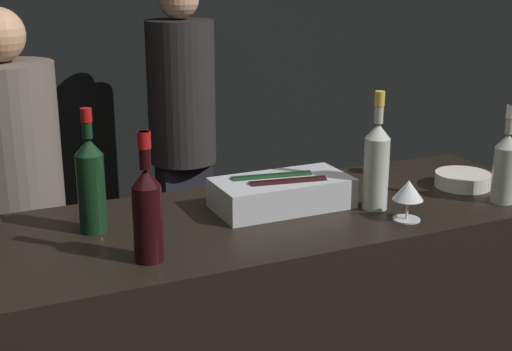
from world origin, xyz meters
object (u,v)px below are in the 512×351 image
ice_bin_with_bottles (281,192)px  red_wine_bottle_burgundy (91,182)px  wine_glass (408,192)px  red_wine_bottle_tall (147,210)px  white_wine_bottle (505,165)px  rose_wine_bottle (377,163)px  person_blond_tee (14,199)px  person_in_hoodie (182,129)px  bowl_white (463,179)px  candle_votive (374,165)px

ice_bin_with_bottles → red_wine_bottle_burgundy: 0.60m
wine_glass → red_wine_bottle_tall: 0.81m
white_wine_bottle → red_wine_bottle_tall: bearing=178.9°
rose_wine_bottle → white_wine_bottle: bearing=-16.5°
ice_bin_with_bottles → person_blond_tee: bearing=127.5°
red_wine_bottle_tall → person_in_hoodie: person_in_hoodie is taller
bowl_white → red_wine_bottle_burgundy: bearing=175.1°
wine_glass → person_blond_tee: size_ratio=0.08×
candle_votive → red_wine_bottle_tall: (-1.00, -0.44, 0.11)m
person_in_hoodie → person_blond_tee: size_ratio=1.05×
white_wine_bottle → person_blond_tee: 1.88m
bowl_white → rose_wine_bottle: (-0.41, -0.06, 0.12)m
red_wine_bottle_burgundy → person_blond_tee: person_blond_tee is taller
bowl_white → person_blond_tee: size_ratio=0.11×
bowl_white → candle_votive: (-0.18, 0.28, 0.00)m
ice_bin_with_bottles → wine_glass: bearing=-41.4°
white_wine_bottle → rose_wine_bottle: bearing=163.5°
red_wine_bottle_burgundy → person_blond_tee: 0.97m
bowl_white → red_wine_bottle_tall: (-1.18, -0.16, 0.12)m
person_in_hoodie → red_wine_bottle_burgundy: bearing=-153.9°
red_wine_bottle_tall → wine_glass: bearing=-2.2°
wine_glass → red_wine_bottle_tall: bearing=177.8°
rose_wine_bottle → person_blond_tee: (-1.00, 1.08, -0.31)m
bowl_white → wine_glass: bearing=-152.9°
rose_wine_bottle → ice_bin_with_bottles: bearing=154.1°
wine_glass → red_wine_bottle_burgundy: (-0.89, 0.30, 0.06)m
red_wine_bottle_burgundy → wine_glass: bearing=-18.8°
person_blond_tee → wine_glass: bearing=-100.2°
person_blond_tee → red_wine_bottle_tall: bearing=-129.8°
wine_glass → white_wine_bottle: 0.39m
red_wine_bottle_burgundy → bowl_white: bearing=-4.9°
ice_bin_with_bottles → red_wine_bottle_tall: bearing=-155.4°
ice_bin_with_bottles → person_blond_tee: 1.22m
wine_glass → white_wine_bottle: size_ratio=0.39×
bowl_white → red_wine_bottle_burgundy: (-1.27, 0.11, 0.12)m
rose_wine_bottle → wine_glass: bearing=-77.4°
red_wine_bottle_burgundy → rose_wine_bottle: bearing=-11.3°
person_blond_tee → ice_bin_with_bottles: bearing=-102.9°
ice_bin_with_bottles → bowl_white: size_ratio=2.25×
rose_wine_bottle → red_wine_bottle_tall: rose_wine_bottle is taller
bowl_white → candle_votive: candle_votive is taller
wine_glass → candle_votive: size_ratio=1.85×
ice_bin_with_bottles → wine_glass: size_ratio=3.42×
candle_votive → white_wine_bottle: size_ratio=0.21×
wine_glass → red_wine_bottle_burgundy: red_wine_bottle_burgundy is taller
red_wine_bottle_tall → person_blond_tee: (-0.22, 1.18, -0.30)m
rose_wine_bottle → red_wine_bottle_tall: bearing=-172.6°
white_wine_bottle → red_wine_bottle_burgundy: 1.31m
bowl_white → person_in_hoodie: (-0.47, 1.66, -0.13)m
person_blond_tee → person_in_hoodie: bearing=-16.0°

